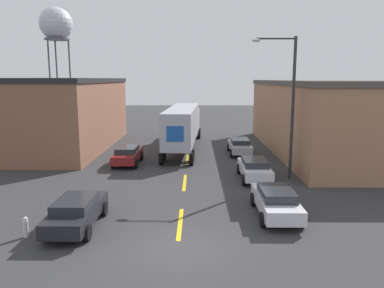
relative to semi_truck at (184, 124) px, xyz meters
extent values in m
plane|color=#333335|center=(0.42, -21.33, -2.38)|extent=(160.00, 160.00, 0.00)
cube|color=gold|center=(0.42, -18.82, -2.38)|extent=(0.20, 3.81, 0.01)
cube|color=gold|center=(0.42, -11.93, -2.38)|extent=(0.20, 3.81, 0.01)
cube|color=gold|center=(0.42, -5.04, -2.38)|extent=(0.20, 3.81, 0.01)
cube|color=brown|center=(-13.93, 0.27, 0.72)|extent=(13.42, 18.11, 6.21)
cube|color=#232326|center=(-13.93, 0.27, 4.02)|extent=(13.62, 18.31, 0.40)
cube|color=#9E7051|center=(12.40, -1.53, 0.62)|extent=(8.70, 22.95, 6.01)
cube|color=#4C4742|center=(12.40, -1.53, 3.83)|extent=(8.90, 23.15, 0.40)
cube|color=silver|center=(0.35, 6.77, -0.53)|extent=(2.37, 3.29, 2.71)
cube|color=#A8A8B2|center=(-0.08, -1.49, 0.17)|extent=(2.98, 12.88, 2.90)
cube|color=#194CA3|center=(-0.40, -7.89, 0.17)|extent=(1.28, 0.10, 1.16)
cylinder|color=black|center=(1.53, 7.11, -1.88)|extent=(0.33, 1.01, 1.00)
cylinder|color=black|center=(-0.80, 7.23, -1.88)|extent=(0.33, 1.01, 1.00)
cylinder|color=black|center=(1.47, 5.84, -1.88)|extent=(0.33, 1.01, 1.00)
cylinder|color=black|center=(-0.86, 5.96, -1.88)|extent=(0.33, 1.01, 1.00)
cylinder|color=black|center=(0.87, -5.74, -1.88)|extent=(0.33, 1.01, 1.00)
cylinder|color=black|center=(-1.45, -5.62, -1.88)|extent=(0.33, 1.01, 1.00)
cylinder|color=black|center=(0.80, -7.14, -1.88)|extent=(0.33, 1.01, 1.00)
cylinder|color=black|center=(-1.53, -7.02, -1.88)|extent=(0.33, 1.01, 1.00)
cube|color=#B2B2B7|center=(5.00, -2.70, -1.72)|extent=(1.71, 4.64, 0.63)
cube|color=#23282D|center=(5.00, -2.84, -1.20)|extent=(1.51, 2.41, 0.40)
cylinder|color=black|center=(5.85, -1.26, -2.04)|extent=(0.22, 0.69, 0.69)
cylinder|color=black|center=(4.14, -1.26, -2.04)|extent=(0.22, 0.69, 0.69)
cylinder|color=black|center=(5.85, -4.14, -2.04)|extent=(0.22, 0.69, 0.69)
cylinder|color=black|center=(4.14, -4.14, -2.04)|extent=(0.22, 0.69, 0.69)
cube|color=black|center=(-4.16, -19.29, -1.72)|extent=(1.71, 4.64, 0.63)
cube|color=#23282D|center=(-4.16, -19.43, -1.20)|extent=(1.51, 2.41, 0.40)
cylinder|color=black|center=(-3.30, -17.85, -2.04)|extent=(0.22, 0.69, 0.69)
cylinder|color=black|center=(-5.01, -17.85, -2.04)|extent=(0.22, 0.69, 0.69)
cylinder|color=black|center=(-3.30, -20.73, -2.04)|extent=(0.22, 0.69, 0.69)
cylinder|color=black|center=(-5.01, -20.73, -2.04)|extent=(0.22, 0.69, 0.69)
cube|color=silver|center=(5.00, -11.07, -1.72)|extent=(1.71, 4.64, 0.63)
cube|color=#23282D|center=(5.00, -11.21, -1.20)|extent=(1.51, 2.41, 0.40)
cylinder|color=black|center=(5.85, -9.63, -2.04)|extent=(0.22, 0.69, 0.69)
cylinder|color=black|center=(4.14, -9.63, -2.04)|extent=(0.22, 0.69, 0.69)
cylinder|color=black|center=(5.85, -12.51, -2.04)|extent=(0.22, 0.69, 0.69)
cylinder|color=black|center=(4.14, -12.51, -2.04)|extent=(0.22, 0.69, 0.69)
cube|color=maroon|center=(-4.16, -6.68, -1.72)|extent=(1.71, 4.64, 0.63)
cube|color=#23282D|center=(-4.16, -6.82, -1.20)|extent=(1.51, 2.41, 0.40)
cylinder|color=black|center=(-3.30, -5.24, -2.04)|extent=(0.22, 0.69, 0.69)
cylinder|color=black|center=(-5.01, -5.24, -2.04)|extent=(0.22, 0.69, 0.69)
cylinder|color=black|center=(-3.30, -8.12, -2.04)|extent=(0.22, 0.69, 0.69)
cylinder|color=black|center=(-5.01, -8.12, -2.04)|extent=(0.22, 0.69, 0.69)
cube|color=silver|center=(5.00, -17.78, -1.72)|extent=(1.71, 4.64, 0.63)
cube|color=#23282D|center=(5.00, -17.92, -1.20)|extent=(1.51, 2.41, 0.40)
cylinder|color=black|center=(5.85, -16.34, -2.04)|extent=(0.22, 0.69, 0.69)
cylinder|color=black|center=(4.14, -16.34, -2.04)|extent=(0.22, 0.69, 0.69)
cylinder|color=black|center=(5.85, -19.22, -2.04)|extent=(0.22, 0.69, 0.69)
cylinder|color=black|center=(4.14, -19.22, -2.04)|extent=(0.22, 0.69, 0.69)
cylinder|color=#47474C|center=(-21.36, 32.56, 4.43)|extent=(0.28, 0.28, 13.62)
cylinder|color=#47474C|center=(-24.35, 34.29, 4.43)|extent=(0.28, 0.28, 13.62)
cylinder|color=#47474C|center=(-24.35, 30.84, 4.43)|extent=(0.28, 0.28, 13.62)
cylinder|color=#4C4C51|center=(-23.36, 32.56, 11.04)|extent=(4.27, 4.27, 0.30)
sphere|color=#B7BCC6|center=(-23.36, 32.56, 13.66)|extent=(5.70, 5.70, 5.70)
cylinder|color=#2D2D30|center=(7.41, -10.77, 2.21)|extent=(0.20, 0.20, 9.19)
cylinder|color=#2D2D30|center=(6.17, -10.77, 6.66)|extent=(2.49, 0.11, 0.11)
ellipsoid|color=silver|center=(4.92, -10.77, 6.56)|extent=(0.56, 0.32, 0.22)
cylinder|color=silver|center=(-5.96, -20.41, -2.01)|extent=(0.22, 0.22, 0.74)
sphere|color=silver|center=(-5.96, -20.41, -1.58)|extent=(0.20, 0.20, 0.20)
camera|label=1|loc=(1.14, -35.10, 4.17)|focal=35.00mm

